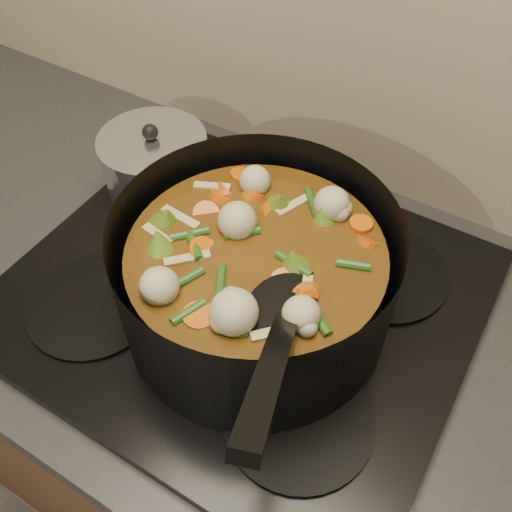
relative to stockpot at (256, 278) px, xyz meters
The scene contains 4 objects.
counter 0.56m from the stockpot, 145.22° to the left, with size 2.64×0.64×0.91m.
stovetop 0.10m from the stockpot, 145.22° to the left, with size 0.62×0.54×0.03m.
stockpot is the anchor object (origin of this frame).
saucepan 0.29m from the stockpot, 154.21° to the left, with size 0.17×0.17×0.14m.
Camera 1 is at (0.27, 1.52, 1.56)m, focal length 40.00 mm.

